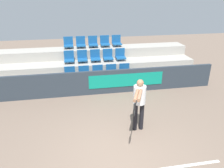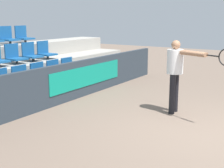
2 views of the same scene
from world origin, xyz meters
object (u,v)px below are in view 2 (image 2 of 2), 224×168
at_px(stadium_chair_13, 8,37).
at_px(tennis_player, 177,68).
at_px(stadium_chair_14, 23,36).
at_px(stadium_chair_4, 70,69).
at_px(stadium_chair_3, 56,72).
at_px(stadium_chair_8, 31,54).
at_px(stadium_chair_9, 46,52).
at_px(stadium_chair_2, 40,75).
at_px(stadium_chair_0, 3,83).
at_px(stadium_chair_1, 23,79).
at_px(stadium_chair_7, 15,56).

relative_size(stadium_chair_13, tennis_player, 0.33).
bearing_deg(stadium_chair_14, stadium_chair_4, -90.00).
bearing_deg(stadium_chair_3, stadium_chair_14, 72.48).
height_order(stadium_chair_8, stadium_chair_9, same).
relative_size(stadium_chair_2, stadium_chair_13, 1.00).
relative_size(stadium_chair_3, tennis_player, 0.33).
height_order(stadium_chair_0, stadium_chair_8, stadium_chair_8).
bearing_deg(stadium_chair_1, stadium_chair_4, 0.00).
relative_size(stadium_chair_3, stadium_chair_14, 1.00).
xyz_separation_m(stadium_chair_4, tennis_player, (-0.39, -3.38, 0.37)).
distance_m(stadium_chair_4, stadium_chair_8, 1.18).
distance_m(stadium_chair_0, stadium_chair_9, 2.56).
relative_size(stadium_chair_4, stadium_chair_14, 1.00).
distance_m(stadium_chair_2, stadium_chair_8, 1.18).
bearing_deg(stadium_chair_13, stadium_chair_1, -122.26).
distance_m(stadium_chair_1, stadium_chair_8, 1.56).
height_order(stadium_chair_7, stadium_chair_13, stadium_chair_13).
height_order(stadium_chair_3, stadium_chair_9, stadium_chair_9).
relative_size(stadium_chair_4, stadium_chair_13, 1.00).
distance_m(stadium_chair_2, stadium_chair_7, 1.03).
bearing_deg(stadium_chair_9, stadium_chair_3, -122.26).
distance_m(stadium_chair_3, stadium_chair_9, 1.18).
xyz_separation_m(stadium_chair_9, tennis_player, (-0.39, -4.31, -0.06)).
height_order(stadium_chair_1, stadium_chair_9, stadium_chair_9).
bearing_deg(stadium_chair_7, stadium_chair_2, -90.00).
relative_size(stadium_chair_3, stadium_chair_13, 1.00).
relative_size(stadium_chair_0, stadium_chair_13, 1.00).
height_order(stadium_chair_0, tennis_player, tennis_player).
distance_m(stadium_chair_7, stadium_chair_13, 1.18).
distance_m(stadium_chair_1, stadium_chair_13, 2.36).
distance_m(stadium_chair_0, stadium_chair_13, 2.70).
distance_m(stadium_chair_0, stadium_chair_7, 1.56).
xyz_separation_m(stadium_chair_0, stadium_chair_1, (0.59, 0.00, 0.00)).
bearing_deg(stadium_chair_2, stadium_chair_8, 57.74).
xyz_separation_m(stadium_chair_0, stadium_chair_8, (1.76, 0.93, 0.44)).
bearing_deg(stadium_chair_4, stadium_chair_14, 90.00).
xyz_separation_m(stadium_chair_0, stadium_chair_2, (1.17, 0.00, 0.00)).
xyz_separation_m(stadium_chair_3, stadium_chair_14, (0.59, 1.85, 0.88)).
bearing_deg(tennis_player, stadium_chair_9, 107.61).
xyz_separation_m(stadium_chair_2, stadium_chair_9, (1.17, 0.93, 0.44)).
relative_size(stadium_chair_1, stadium_chair_4, 1.00).
bearing_deg(stadium_chair_9, stadium_chair_13, 122.26).
bearing_deg(stadium_chair_3, stadium_chair_7, 122.26).
relative_size(stadium_chair_14, tennis_player, 0.33).
height_order(stadium_chair_1, tennis_player, tennis_player).
distance_m(stadium_chair_2, tennis_player, 3.49).
bearing_deg(stadium_chair_2, tennis_player, -77.06).
relative_size(stadium_chair_3, stadium_chair_8, 1.00).
bearing_deg(tennis_player, stadium_chair_7, 123.06).
height_order(stadium_chair_4, stadium_chair_8, stadium_chair_8).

